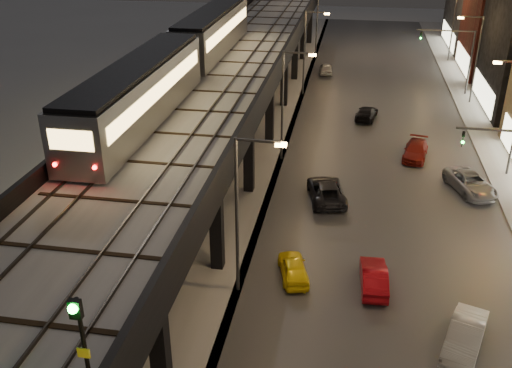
{
  "coord_description": "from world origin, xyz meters",
  "views": [
    {
      "loc": [
        4.61,
        -11.89,
        19.09
      ],
      "look_at": [
        -0.25,
        16.17,
        5.0
      ],
      "focal_mm": 40.0,
      "sensor_mm": 36.0,
      "label": 1
    }
  ],
  "objects_px": {
    "car_near_white": "(374,278)",
    "car_mid_dark": "(367,114)",
    "car_taxi": "(293,269)",
    "car_onc_dark": "(470,184)",
    "car_onc_silver": "(465,337)",
    "car_onc_white": "(416,151)",
    "rail_signal": "(79,327)",
    "subway_train": "(183,55)",
    "car_mid_silver": "(326,191)",
    "car_far_white": "(326,69)"
  },
  "relations": [
    {
      "from": "car_mid_silver",
      "to": "car_onc_white",
      "type": "xyz_separation_m",
      "value": [
        6.82,
        8.72,
        -0.07
      ]
    },
    {
      "from": "car_mid_silver",
      "to": "car_taxi",
      "type": "bearing_deg",
      "value": 70.82
    },
    {
      "from": "car_mid_silver",
      "to": "rail_signal",
      "type": "bearing_deg",
      "value": 65.88
    },
    {
      "from": "car_near_white",
      "to": "car_far_white",
      "type": "height_order",
      "value": "car_near_white"
    },
    {
      "from": "car_near_white",
      "to": "car_onc_dark",
      "type": "distance_m",
      "value": 14.78
    },
    {
      "from": "subway_train",
      "to": "car_mid_dark",
      "type": "bearing_deg",
      "value": 37.74
    },
    {
      "from": "subway_train",
      "to": "car_onc_silver",
      "type": "relative_size",
      "value": 8.87
    },
    {
      "from": "car_mid_silver",
      "to": "car_far_white",
      "type": "relative_size",
      "value": 1.34
    },
    {
      "from": "subway_train",
      "to": "car_mid_silver",
      "type": "bearing_deg",
      "value": -27.32
    },
    {
      "from": "car_near_white",
      "to": "car_onc_white",
      "type": "xyz_separation_m",
      "value": [
        3.62,
        18.63,
        -0.01
      ]
    },
    {
      "from": "car_mid_silver",
      "to": "car_onc_silver",
      "type": "relative_size",
      "value": 1.19
    },
    {
      "from": "car_mid_dark",
      "to": "car_onc_white",
      "type": "bearing_deg",
      "value": 124.28
    },
    {
      "from": "car_far_white",
      "to": "car_onc_silver",
      "type": "bearing_deg",
      "value": 96.45
    },
    {
      "from": "car_far_white",
      "to": "car_onc_silver",
      "type": "relative_size",
      "value": 0.89
    },
    {
      "from": "subway_train",
      "to": "rail_signal",
      "type": "height_order",
      "value": "subway_train"
    },
    {
      "from": "subway_train",
      "to": "car_onc_dark",
      "type": "relative_size",
      "value": 7.68
    },
    {
      "from": "car_near_white",
      "to": "car_far_white",
      "type": "bearing_deg",
      "value": -85.83
    },
    {
      "from": "car_mid_silver",
      "to": "car_far_white",
      "type": "height_order",
      "value": "car_mid_silver"
    },
    {
      "from": "car_taxi",
      "to": "car_onc_dark",
      "type": "bearing_deg",
      "value": -146.96
    },
    {
      "from": "car_near_white",
      "to": "car_taxi",
      "type": "bearing_deg",
      "value": -4.96
    },
    {
      "from": "car_taxi",
      "to": "car_onc_silver",
      "type": "distance_m",
      "value": 9.64
    },
    {
      "from": "car_mid_dark",
      "to": "subway_train",
      "type": "bearing_deg",
      "value": 47.71
    },
    {
      "from": "subway_train",
      "to": "car_mid_silver",
      "type": "xyz_separation_m",
      "value": [
        11.89,
        -6.14,
        -7.75
      ]
    },
    {
      "from": "car_far_white",
      "to": "rail_signal",
      "type": "bearing_deg",
      "value": 81.9
    },
    {
      "from": "car_far_white",
      "to": "car_onc_silver",
      "type": "distance_m",
      "value": 48.53
    },
    {
      "from": "car_near_white",
      "to": "car_mid_dark",
      "type": "distance_m",
      "value": 27.45
    },
    {
      "from": "subway_train",
      "to": "car_taxi",
      "type": "bearing_deg",
      "value": -56.18
    },
    {
      "from": "car_mid_dark",
      "to": "car_near_white",
      "type": "bearing_deg",
      "value": 100.72
    },
    {
      "from": "car_taxi",
      "to": "car_far_white",
      "type": "relative_size",
      "value": 0.95
    },
    {
      "from": "subway_train",
      "to": "car_mid_silver",
      "type": "relative_size",
      "value": 7.44
    },
    {
      "from": "car_taxi",
      "to": "car_onc_dark",
      "type": "height_order",
      "value": "car_onc_dark"
    },
    {
      "from": "car_onc_white",
      "to": "rail_signal",
      "type": "bearing_deg",
      "value": -99.46
    },
    {
      "from": "car_taxi",
      "to": "car_far_white",
      "type": "height_order",
      "value": "car_far_white"
    },
    {
      "from": "car_taxi",
      "to": "car_near_white",
      "type": "height_order",
      "value": "car_near_white"
    },
    {
      "from": "car_onc_silver",
      "to": "car_taxi",
      "type": "bearing_deg",
      "value": 172.11
    },
    {
      "from": "car_taxi",
      "to": "car_onc_white",
      "type": "xyz_separation_m",
      "value": [
        8.07,
        18.46,
        0.02
      ]
    },
    {
      "from": "rail_signal",
      "to": "car_onc_silver",
      "type": "distance_m",
      "value": 18.93
    },
    {
      "from": "car_near_white",
      "to": "rail_signal",
      "type": "bearing_deg",
      "value": 57.81
    },
    {
      "from": "rail_signal",
      "to": "car_onc_dark",
      "type": "height_order",
      "value": "rail_signal"
    },
    {
      "from": "car_onc_dark",
      "to": "car_mid_silver",
      "type": "bearing_deg",
      "value": 176.77
    },
    {
      "from": "car_near_white",
      "to": "subway_train",
      "type": "bearing_deg",
      "value": -49.57
    },
    {
      "from": "car_near_white",
      "to": "car_mid_dark",
      "type": "height_order",
      "value": "car_near_white"
    },
    {
      "from": "car_taxi",
      "to": "car_mid_silver",
      "type": "bearing_deg",
      "value": -112.23
    },
    {
      "from": "car_taxi",
      "to": "car_far_white",
      "type": "bearing_deg",
      "value": -103.8
    },
    {
      "from": "rail_signal",
      "to": "car_onc_dark",
      "type": "xyz_separation_m",
      "value": [
        15.78,
        28.38,
        -8.2
      ]
    },
    {
      "from": "rail_signal",
      "to": "car_near_white",
      "type": "xyz_separation_m",
      "value": [
        8.69,
        15.41,
        -8.23
      ]
    },
    {
      "from": "car_mid_dark",
      "to": "car_onc_silver",
      "type": "bearing_deg",
      "value": 108.12
    },
    {
      "from": "subway_train",
      "to": "car_mid_dark",
      "type": "relative_size",
      "value": 8.88
    },
    {
      "from": "car_onc_white",
      "to": "car_onc_silver",
      "type": "bearing_deg",
      "value": -78.22
    },
    {
      "from": "car_onc_silver",
      "to": "car_onc_white",
      "type": "relative_size",
      "value": 0.98
    }
  ]
}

